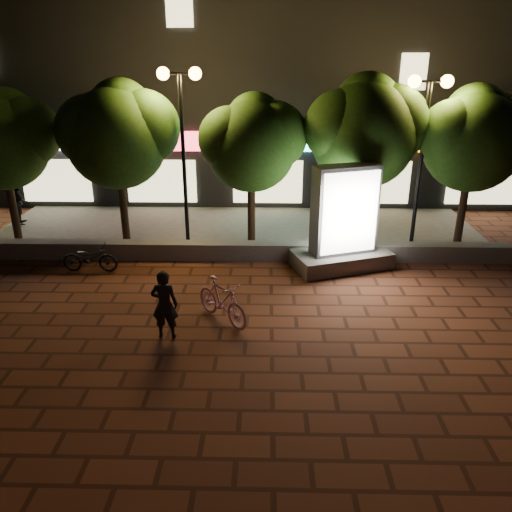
{
  "coord_description": "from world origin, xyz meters",
  "views": [
    {
      "loc": [
        0.99,
        -9.77,
        5.66
      ],
      "look_at": [
        0.73,
        1.5,
        1.1
      ],
      "focal_mm": 35.64,
      "sensor_mm": 36.0,
      "label": 1
    }
  ],
  "objects_px": {
    "scooter_parked": "(90,258)",
    "tree_mid": "(253,140)",
    "ad_kiosk": "(343,227)",
    "scooter_pink": "(222,301)",
    "tree_far_right": "(475,135)",
    "street_lamp_left": "(181,112)",
    "street_lamp_right": "(426,118)",
    "tree_left": "(118,132)",
    "tree_right": "(366,128)",
    "rider": "(165,305)",
    "pedestrian": "(20,201)",
    "tree_far_left": "(3,136)"
  },
  "relations": [
    {
      "from": "scooter_parked",
      "to": "tree_mid",
      "type": "bearing_deg",
      "value": -59.53
    },
    {
      "from": "tree_mid",
      "to": "ad_kiosk",
      "type": "height_order",
      "value": "tree_mid"
    },
    {
      "from": "scooter_pink",
      "to": "tree_far_right",
      "type": "bearing_deg",
      "value": -6.75
    },
    {
      "from": "tree_far_right",
      "to": "scooter_pink",
      "type": "bearing_deg",
      "value": -143.81
    },
    {
      "from": "street_lamp_left",
      "to": "street_lamp_right",
      "type": "relative_size",
      "value": 1.04
    },
    {
      "from": "tree_left",
      "to": "street_lamp_left",
      "type": "relative_size",
      "value": 0.94
    },
    {
      "from": "tree_mid",
      "to": "tree_right",
      "type": "height_order",
      "value": "tree_right"
    },
    {
      "from": "tree_left",
      "to": "rider",
      "type": "bearing_deg",
      "value": -68.47
    },
    {
      "from": "rider",
      "to": "pedestrian",
      "type": "bearing_deg",
      "value": -46.23
    },
    {
      "from": "tree_far_right",
      "to": "scooter_pink",
      "type": "height_order",
      "value": "tree_far_right"
    },
    {
      "from": "ad_kiosk",
      "to": "scooter_pink",
      "type": "xyz_separation_m",
      "value": [
        -3.09,
        -3.2,
        -0.66
      ]
    },
    {
      "from": "tree_right",
      "to": "scooter_pink",
      "type": "xyz_separation_m",
      "value": [
        -3.86,
        -5.16,
        -3.06
      ]
    },
    {
      "from": "pedestrian",
      "to": "rider",
      "type": "bearing_deg",
      "value": -155.52
    },
    {
      "from": "tree_mid",
      "to": "scooter_pink",
      "type": "distance_m",
      "value": 5.86
    },
    {
      "from": "tree_far_left",
      "to": "scooter_pink",
      "type": "height_order",
      "value": "tree_far_left"
    },
    {
      "from": "tree_left",
      "to": "street_lamp_left",
      "type": "bearing_deg",
      "value": -7.7
    },
    {
      "from": "tree_mid",
      "to": "scooter_parked",
      "type": "distance_m",
      "value": 5.79
    },
    {
      "from": "tree_mid",
      "to": "tree_far_right",
      "type": "xyz_separation_m",
      "value": [
        6.5,
        0.0,
        0.15
      ]
    },
    {
      "from": "tree_mid",
      "to": "pedestrian",
      "type": "xyz_separation_m",
      "value": [
        -8.05,
        1.46,
        -2.33
      ]
    },
    {
      "from": "scooter_parked",
      "to": "ad_kiosk",
      "type": "bearing_deg",
      "value": -84.56
    },
    {
      "from": "tree_right",
      "to": "street_lamp_left",
      "type": "height_order",
      "value": "street_lamp_left"
    },
    {
      "from": "tree_far_left",
      "to": "scooter_parked",
      "type": "distance_m",
      "value": 4.89
    },
    {
      "from": "tree_mid",
      "to": "ad_kiosk",
      "type": "bearing_deg",
      "value": -37.73
    },
    {
      "from": "street_lamp_left",
      "to": "ad_kiosk",
      "type": "xyz_separation_m",
      "value": [
        4.59,
        -1.7,
        -2.86
      ]
    },
    {
      "from": "ad_kiosk",
      "to": "tree_right",
      "type": "bearing_deg",
      "value": 68.63
    },
    {
      "from": "tree_left",
      "to": "scooter_parked",
      "type": "relative_size",
      "value": 3.23
    },
    {
      "from": "tree_mid",
      "to": "tree_right",
      "type": "relative_size",
      "value": 0.89
    },
    {
      "from": "scooter_pink",
      "to": "rider",
      "type": "bearing_deg",
      "value": 169.3
    },
    {
      "from": "tree_far_right",
      "to": "pedestrian",
      "type": "bearing_deg",
      "value": 174.27
    },
    {
      "from": "tree_left",
      "to": "ad_kiosk",
      "type": "height_order",
      "value": "tree_left"
    },
    {
      "from": "street_lamp_left",
      "to": "pedestrian",
      "type": "distance_m",
      "value": 6.99
    },
    {
      "from": "ad_kiosk",
      "to": "scooter_parked",
      "type": "relative_size",
      "value": 1.95
    },
    {
      "from": "scooter_pink",
      "to": "tree_right",
      "type": "bearing_deg",
      "value": 10.29
    },
    {
      "from": "tree_right",
      "to": "scooter_parked",
      "type": "bearing_deg",
      "value": -162.31
    },
    {
      "from": "tree_mid",
      "to": "street_lamp_right",
      "type": "bearing_deg",
      "value": -3.04
    },
    {
      "from": "tree_far_left",
      "to": "street_lamp_left",
      "type": "bearing_deg",
      "value": -2.76
    },
    {
      "from": "street_lamp_left",
      "to": "scooter_pink",
      "type": "height_order",
      "value": "street_lamp_left"
    },
    {
      "from": "tree_left",
      "to": "tree_mid",
      "type": "relative_size",
      "value": 1.09
    },
    {
      "from": "tree_far_right",
      "to": "scooter_pink",
      "type": "distance_m",
      "value": 9.2
    },
    {
      "from": "tree_right",
      "to": "street_lamp_left",
      "type": "distance_m",
      "value": 5.38
    },
    {
      "from": "rider",
      "to": "tree_mid",
      "type": "bearing_deg",
      "value": -103.18
    },
    {
      "from": "tree_mid",
      "to": "street_lamp_right",
      "type": "distance_m",
      "value": 5.0
    },
    {
      "from": "scooter_pink",
      "to": "rider",
      "type": "relative_size",
      "value": 1.09
    },
    {
      "from": "tree_mid",
      "to": "tree_far_right",
      "type": "distance_m",
      "value": 6.5
    },
    {
      "from": "tree_far_left",
      "to": "tree_right",
      "type": "height_order",
      "value": "tree_right"
    },
    {
      "from": "tree_mid",
      "to": "street_lamp_left",
      "type": "height_order",
      "value": "street_lamp_left"
    },
    {
      "from": "rider",
      "to": "tree_far_right",
      "type": "bearing_deg",
      "value": -141.56
    },
    {
      "from": "tree_mid",
      "to": "tree_right",
      "type": "distance_m",
      "value": 3.32
    },
    {
      "from": "street_lamp_right",
      "to": "scooter_parked",
      "type": "relative_size",
      "value": 3.29
    },
    {
      "from": "scooter_parked",
      "to": "tree_far_left",
      "type": "bearing_deg",
      "value": 52.69
    }
  ]
}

